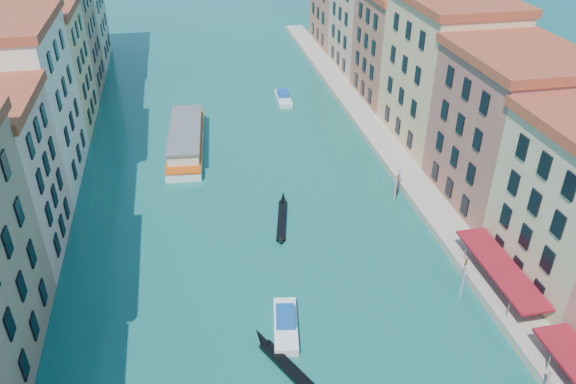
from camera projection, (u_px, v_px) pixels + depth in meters
The scene contains 9 objects.
left_bank_palazzos at pixel (5, 132), 63.28m from camera, with size 12.80×128.40×21.00m.
right_bank_palazzos at pixel (464, 95), 72.81m from camera, with size 12.80×128.40×21.00m.
quay at pixel (398, 163), 76.30m from camera, with size 4.00×140.00×1.00m, color #A59785.
mooring_poles_right at pixel (527, 368), 45.08m from camera, with size 1.44×54.24×3.20m.
vaporetto_far at pixel (186, 138), 80.85m from camera, with size 6.31×20.83×3.05m.
gondola_fore at pixel (296, 374), 45.72m from camera, with size 6.01×10.58×2.29m.
gondola_far at pixel (282, 219), 65.16m from camera, with size 3.07×10.42×1.49m.
motorboat_mid at pixel (286, 324), 50.38m from camera, with size 3.09×6.83×1.36m.
motorboat_far at pixel (283, 97), 96.52m from camera, with size 2.60×7.21×1.47m.
Camera 1 is at (-5.78, 1.99, 36.85)m, focal length 35.00 mm.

